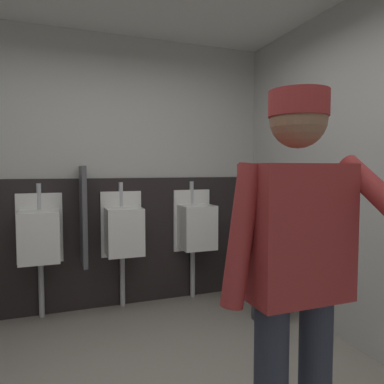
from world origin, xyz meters
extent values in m
cube|color=#B2B2AD|center=(0.00, 1.94, 1.34)|extent=(3.95, 0.12, 2.68)
cube|color=black|center=(0.00, 1.86, 0.64)|extent=(3.35, 0.03, 1.28)
cube|color=white|center=(-0.60, 1.85, 0.83)|extent=(0.40, 0.05, 0.65)
cube|color=white|center=(-0.60, 1.68, 0.78)|extent=(0.34, 0.30, 0.45)
cylinder|color=#B7BABF|center=(-0.60, 1.84, 1.12)|extent=(0.04, 0.04, 0.24)
cylinder|color=#B7BABF|center=(-0.60, 1.81, 0.28)|extent=(0.05, 0.05, 0.55)
cube|color=white|center=(0.15, 1.85, 0.83)|extent=(0.40, 0.05, 0.65)
cube|color=white|center=(0.15, 1.68, 0.78)|extent=(0.34, 0.30, 0.45)
cylinder|color=#B7BABF|center=(0.15, 1.84, 1.12)|extent=(0.04, 0.04, 0.24)
cylinder|color=#B7BABF|center=(0.15, 1.81, 0.28)|extent=(0.05, 0.05, 0.55)
cube|color=white|center=(0.90, 1.85, 0.83)|extent=(0.40, 0.05, 0.65)
cube|color=white|center=(0.90, 1.68, 0.78)|extent=(0.34, 0.30, 0.45)
cylinder|color=#B7BABF|center=(0.90, 1.84, 1.12)|extent=(0.04, 0.04, 0.24)
cylinder|color=#B7BABF|center=(0.90, 1.81, 0.28)|extent=(0.05, 0.05, 0.55)
cube|color=#4C4C51|center=(-0.22, 1.65, 0.95)|extent=(0.04, 0.40, 0.90)
cube|color=maroon|center=(0.45, -0.56, 1.12)|extent=(0.42, 0.24, 0.55)
cylinder|color=maroon|center=(0.20, -0.56, 1.12)|extent=(0.17, 0.09, 0.56)
sphere|color=#8C664C|center=(0.45, -0.56, 1.57)|extent=(0.23, 0.23, 0.23)
cylinder|color=maroon|center=(0.45, -0.56, 1.63)|extent=(0.24, 0.24, 0.10)
cylinder|color=#38383D|center=(1.36, 1.03, 0.29)|extent=(0.33, 0.33, 0.59)
camera|label=1|loc=(-0.46, -1.78, 1.38)|focal=34.11mm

